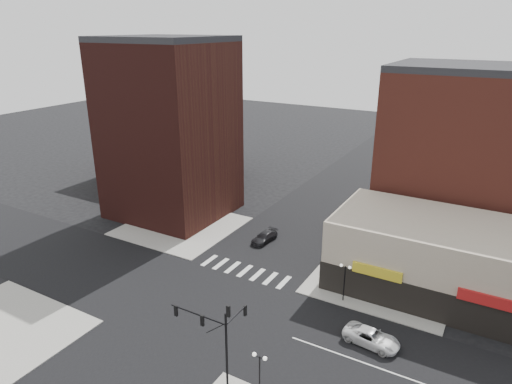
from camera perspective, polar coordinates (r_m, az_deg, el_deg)
The scene contains 14 objects.
ground at distance 48.50m, azimuth -6.47°, elevation -14.03°, with size 240.00×240.00×0.00m, color black.
road_ew at distance 48.50m, azimuth -6.47°, elevation -14.02°, with size 200.00×14.00×0.02m, color black.
road_ns at distance 48.50m, azimuth -6.47°, elevation -14.02°, with size 14.00×200.00×0.02m, color black.
sidewalk_nw at distance 66.36m, azimuth -9.28°, elevation -4.22°, with size 15.00×15.00×0.12m, color gray.
sidewalk_ne at distance 54.66m, azimuth 15.64°, elevation -10.38°, with size 15.00×15.00×0.12m, color gray.
building_nw at distance 68.13m, azimuth -10.73°, elevation 7.39°, with size 16.00×15.00×25.00m, color #3A1612.
building_nw_low at distance 89.31m, azimuth -10.48°, elevation 6.12°, with size 20.00×18.00×12.00m, color #3A1612.
building_ne_midrise at distance 63.75m, azimuth 23.98°, elevation 3.71°, with size 18.00×15.00×22.00m, color maroon.
building_ne_row at distance 52.75m, azimuth 22.99°, elevation -8.47°, with size 24.20×12.20×8.00m.
traffic_signal at distance 36.99m, azimuth -4.73°, elevation -16.79°, with size 5.59×3.09×7.77m.
street_lamp_se_a at distance 36.35m, azimuth 0.45°, elevation -20.86°, with size 1.22×0.32×4.16m.
street_lamp_ne at distance 48.14m, azimuth 11.05°, elevation -9.97°, with size 1.22×0.32×4.16m.
white_suv at distance 44.31m, azimuth 14.23°, elevation -17.21°, with size 2.34×5.08×1.41m, color silver.
dark_sedan_north at distance 60.84m, azimuth 1.06°, elevation -5.68°, with size 1.80×4.44×1.29m, color black.
Camera 1 is at (24.41, -31.93, 27.15)m, focal length 32.00 mm.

